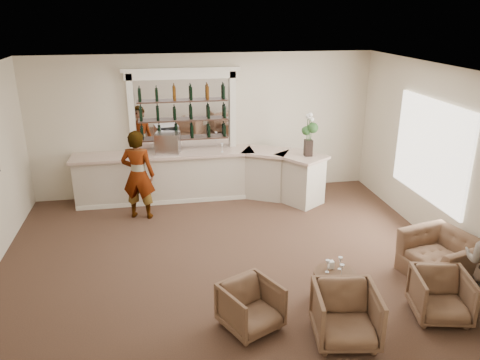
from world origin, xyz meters
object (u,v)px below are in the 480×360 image
object	(u,v)px
armchair_left	(251,307)
armchair_far	(442,257)
sommelier	(138,175)
armchair_right	(441,296)
bar_counter	(201,176)
armchair_center	(346,315)
cocktail_table	(334,287)
flower_vase	(309,132)
espresso_machine	(168,143)

from	to	relation	value
armchair_left	armchair_far	bearing A→B (deg)	-13.68
sommelier	armchair_right	bearing A→B (deg)	150.86
bar_counter	armchair_far	world-z (taller)	bar_counter
bar_counter	armchair_center	xyz separation A→B (m)	(1.38, -5.33, -0.19)
cocktail_table	flower_vase	distance (m)	4.13
cocktail_table	armchair_center	distance (m)	0.89
sommelier	espresso_machine	size ratio (longest dim) A/B	3.60
sommelier	armchair_center	xyz separation A→B (m)	(2.78, -4.55, -0.57)
sommelier	armchair_far	distance (m)	6.00
sommelier	espresso_machine	bearing A→B (deg)	-111.46
cocktail_table	sommelier	world-z (taller)	sommelier
armchair_center	espresso_machine	xyz separation A→B (m)	(-2.11, 5.42, 0.99)
armchair_left	flower_vase	xyz separation A→B (m)	(2.14, 4.18, 1.34)
espresso_machine	flower_vase	xyz separation A→B (m)	(3.06, -0.76, 0.31)
espresso_machine	bar_counter	bearing A→B (deg)	3.37
armchair_left	armchair_far	xyz separation A→B (m)	(3.38, 0.73, 0.03)
armchair_left	armchair_center	world-z (taller)	armchair_center
bar_counter	sommelier	distance (m)	1.64
bar_counter	espresso_machine	bearing A→B (deg)	172.75
armchair_far	flower_vase	world-z (taller)	flower_vase
cocktail_table	armchair_far	distance (m)	2.03
sommelier	armchair_far	world-z (taller)	sommelier
bar_counter	espresso_machine	size ratio (longest dim) A/B	10.76
armchair_center	flower_vase	bearing A→B (deg)	87.54
armchair_right	armchair_far	size ratio (longest dim) A/B	0.68
armchair_center	armchair_right	distance (m)	1.56
armchair_right	espresso_machine	bearing A→B (deg)	137.87
armchair_right	flower_vase	size ratio (longest dim) A/B	0.80
espresso_machine	flower_vase	distance (m)	3.17
sommelier	armchair_far	bearing A→B (deg)	161.91
sommelier	flower_vase	distance (m)	3.80
armchair_center	espresso_machine	bearing A→B (deg)	120.33
cocktail_table	espresso_machine	size ratio (longest dim) A/B	1.21
armchair_left	armchair_center	bearing A→B (deg)	-47.65
sommelier	armchair_left	xyz separation A→B (m)	(1.58, -4.07, -0.62)
sommelier	armchair_far	size ratio (longest dim) A/B	1.68
bar_counter	armchair_right	bearing A→B (deg)	-60.15
sommelier	armchair_center	world-z (taller)	sommelier
cocktail_table	armchair_right	distance (m)	1.51
armchair_left	armchair_center	xyz separation A→B (m)	(1.20, -0.48, 0.05)
armchair_right	flower_vase	bearing A→B (deg)	110.39
armchair_left	armchair_right	world-z (taller)	armchair_right
flower_vase	bar_counter	bearing A→B (deg)	163.96
bar_counter	armchair_left	distance (m)	4.86
armchair_far	espresso_machine	xyz separation A→B (m)	(-4.29, 4.21, 1.00)
cocktail_table	armchair_left	bearing A→B (deg)	-164.21
bar_counter	flower_vase	world-z (taller)	flower_vase
armchair_far	armchair_center	bearing A→B (deg)	-74.86
bar_counter	armchair_center	world-z (taller)	bar_counter
cocktail_table	armchair_far	bearing A→B (deg)	9.82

